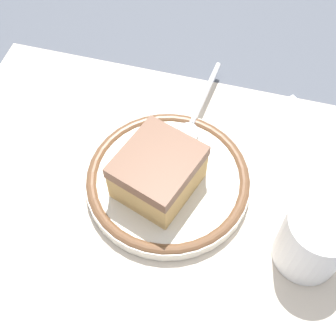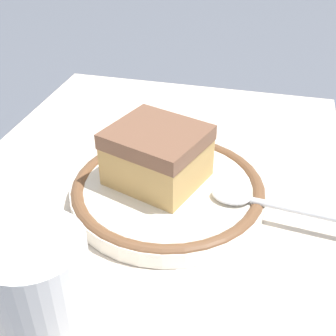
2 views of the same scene
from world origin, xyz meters
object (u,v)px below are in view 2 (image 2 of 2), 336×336
Objects in this scene: cake_slice at (157,155)px; napkin at (237,323)px; plate at (168,190)px; cup at (42,292)px; spoon at (258,201)px.

cake_slice is 0.17m from napkin.
plate is 2.39× the size of cup.
cup is (-0.16, 0.05, 0.02)m from plate.
plate is 0.15m from napkin.
cup is (-0.15, 0.13, 0.01)m from spoon.
cake_slice is 0.10m from spoon.
spoon is 1.08× the size of napkin.
cup is 0.59× the size of napkin.
cake_slice is at bearing 35.01° from napkin.
cake_slice is 1.33× the size of cup.
cup is at bearing 168.73° from cake_slice.
plate is at bearing 32.83° from napkin.
plate is at bearing -16.00° from cup.
cup is 0.14m from napkin.
plate is 1.79× the size of cake_slice.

